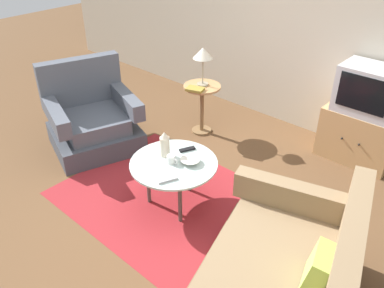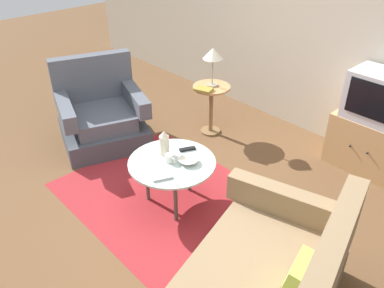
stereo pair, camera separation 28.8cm
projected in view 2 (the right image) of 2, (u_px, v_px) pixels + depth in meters
The scene contains 15 objects.
ground_plane at pixel (176, 210), 3.71m from camera, with size 16.00×16.00×0.00m, color brown.
back_wall at pixel (330, 21), 4.31m from camera, with size 9.00×0.12×2.70m, color #BCB29E.
area_rug at pixel (173, 202), 3.81m from camera, with size 2.20×1.57×0.00m, color maroon.
armchair at pixel (102, 116), 4.64m from camera, with size 1.12×1.17×0.96m.
coffee_table at pixel (172, 165), 3.58m from camera, with size 0.79×0.79×0.47m.
side_table at pixel (211, 100), 4.72m from camera, with size 0.44×0.44×0.62m.
tv_stand at pixel (368, 144), 4.16m from camera, with size 0.77×0.44×0.58m.
television at pixel (381, 97), 3.88m from camera, with size 0.61×0.43×0.49m.
table_lamp at pixel (213, 55), 4.45m from camera, with size 0.23×0.23×0.45m.
vase at pixel (164, 143), 3.60m from camera, with size 0.09×0.09×0.25m.
mug at pixel (170, 158), 3.53m from camera, with size 0.12×0.08×0.08m.
bowl at pixel (188, 161), 3.53m from camera, with size 0.18×0.18×0.04m.
tv_remote_dark at pixel (187, 149), 3.71m from camera, with size 0.10×0.16×0.02m.
tv_remote_silver at pixel (163, 178), 3.32m from camera, with size 0.11×0.17×0.02m.
book at pixel (204, 89), 4.51m from camera, with size 0.23×0.19×0.03m.
Camera 2 is at (2.18, -1.81, 2.48)m, focal length 37.09 mm.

